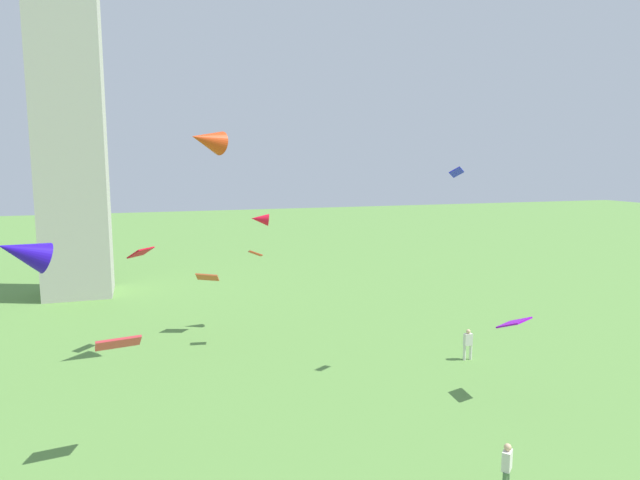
{
  "coord_description": "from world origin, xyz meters",
  "views": [
    {
      "loc": [
        -6.31,
        -5.24,
        10.87
      ],
      "look_at": [
        1.01,
        17.28,
        7.52
      ],
      "focal_mm": 31.28,
      "sensor_mm": 36.0,
      "label": 1
    }
  ],
  "objects_px": {
    "kite_flying_0": "(255,253)",
    "kite_flying_3": "(118,343)",
    "kite_flying_5": "(207,140)",
    "kite_flying_1": "(260,219)",
    "kite_flying_8": "(141,252)",
    "kite_flying_4": "(457,172)",
    "person_2": "(468,343)",
    "kite_flying_2": "(23,252)",
    "kite_flying_7": "(514,323)",
    "person_3": "(507,465)",
    "kite_flying_6": "(207,277)"
  },
  "relations": [
    {
      "from": "kite_flying_0",
      "to": "kite_flying_3",
      "type": "bearing_deg",
      "value": -118.55
    },
    {
      "from": "kite_flying_3",
      "to": "kite_flying_5",
      "type": "distance_m",
      "value": 12.63
    },
    {
      "from": "kite_flying_1",
      "to": "kite_flying_8",
      "type": "xyz_separation_m",
      "value": [
        -7.36,
        -2.2,
        -1.45
      ]
    },
    {
      "from": "kite_flying_4",
      "to": "kite_flying_8",
      "type": "xyz_separation_m",
      "value": [
        -15.08,
        8.47,
        -4.59
      ]
    },
    {
      "from": "kite_flying_5",
      "to": "kite_flying_8",
      "type": "xyz_separation_m",
      "value": [
        -3.51,
        3.1,
        -6.23
      ]
    },
    {
      "from": "person_2",
      "to": "kite_flying_2",
      "type": "xyz_separation_m",
      "value": [
        -22.09,
        2.71,
        5.75
      ]
    },
    {
      "from": "kite_flying_5",
      "to": "kite_flying_7",
      "type": "xyz_separation_m",
      "value": [
        12.6,
        -8.98,
        -8.41
      ]
    },
    {
      "from": "person_2",
      "to": "person_3",
      "type": "height_order",
      "value": "person_3"
    },
    {
      "from": "kite_flying_8",
      "to": "kite_flying_7",
      "type": "bearing_deg",
      "value": 91.61
    },
    {
      "from": "kite_flying_3",
      "to": "kite_flying_4",
      "type": "bearing_deg",
      "value": 5.86
    },
    {
      "from": "kite_flying_6",
      "to": "kite_flying_0",
      "type": "bearing_deg",
      "value": -37.85
    },
    {
      "from": "kite_flying_8",
      "to": "person_3",
      "type": "bearing_deg",
      "value": 69.54
    },
    {
      "from": "kite_flying_7",
      "to": "person_2",
      "type": "bearing_deg",
      "value": -18.03
    },
    {
      "from": "kite_flying_0",
      "to": "kite_flying_6",
      "type": "height_order",
      "value": "kite_flying_0"
    },
    {
      "from": "person_3",
      "to": "kite_flying_3",
      "type": "xyz_separation_m",
      "value": [
        -12.04,
        6.32,
        3.39
      ]
    },
    {
      "from": "person_2",
      "to": "kite_flying_2",
      "type": "bearing_deg",
      "value": -4.8
    },
    {
      "from": "kite_flying_4",
      "to": "kite_flying_6",
      "type": "xyz_separation_m",
      "value": [
        -11.13,
        10.84,
        -6.76
      ]
    },
    {
      "from": "person_2",
      "to": "kite_flying_4",
      "type": "distance_m",
      "value": 9.62
    },
    {
      "from": "kite_flying_7",
      "to": "kite_flying_8",
      "type": "distance_m",
      "value": 20.26
    },
    {
      "from": "kite_flying_7",
      "to": "kite_flying_6",
      "type": "bearing_deg",
      "value": 31.55
    },
    {
      "from": "kite_flying_2",
      "to": "kite_flying_3",
      "type": "relative_size",
      "value": 1.77
    },
    {
      "from": "kite_flying_2",
      "to": "kite_flying_5",
      "type": "relative_size",
      "value": 1.23
    },
    {
      "from": "person_3",
      "to": "kite_flying_1",
      "type": "relative_size",
      "value": 1.35
    },
    {
      "from": "kite_flying_1",
      "to": "kite_flying_4",
      "type": "xyz_separation_m",
      "value": [
        7.72,
        -10.67,
        3.14
      ]
    },
    {
      "from": "kite_flying_2",
      "to": "kite_flying_3",
      "type": "xyz_separation_m",
      "value": [
        4.27,
        -7.66,
        -2.35
      ]
    },
    {
      "from": "person_2",
      "to": "kite_flying_0",
      "type": "xyz_separation_m",
      "value": [
        -10.58,
        6.04,
        4.57
      ]
    },
    {
      "from": "person_2",
      "to": "kite_flying_5",
      "type": "bearing_deg",
      "value": -14.91
    },
    {
      "from": "kite_flying_1",
      "to": "kite_flying_4",
      "type": "distance_m",
      "value": 13.54
    },
    {
      "from": "kite_flying_1",
      "to": "kite_flying_8",
      "type": "relative_size",
      "value": 0.79
    },
    {
      "from": "kite_flying_4",
      "to": "kite_flying_1",
      "type": "bearing_deg",
      "value": -96.54
    },
    {
      "from": "person_3",
      "to": "kite_flying_3",
      "type": "relative_size",
      "value": 1.06
    },
    {
      "from": "kite_flying_2",
      "to": "kite_flying_3",
      "type": "height_order",
      "value": "kite_flying_2"
    },
    {
      "from": "kite_flying_4",
      "to": "kite_flying_5",
      "type": "xyz_separation_m",
      "value": [
        -11.57,
        5.37,
        1.63
      ]
    },
    {
      "from": "kite_flying_4",
      "to": "kite_flying_5",
      "type": "relative_size",
      "value": 0.44
    },
    {
      "from": "kite_flying_5",
      "to": "kite_flying_7",
      "type": "distance_m",
      "value": 17.61
    },
    {
      "from": "kite_flying_4",
      "to": "kite_flying_7",
      "type": "relative_size",
      "value": 0.68
    },
    {
      "from": "person_3",
      "to": "kite_flying_6",
      "type": "bearing_deg",
      "value": 67.38
    },
    {
      "from": "kite_flying_6",
      "to": "person_3",
      "type": "bearing_deg",
      "value": -52.83
    },
    {
      "from": "kite_flying_1",
      "to": "kite_flying_8",
      "type": "bearing_deg",
      "value": -64.29
    },
    {
      "from": "person_3",
      "to": "kite_flying_4",
      "type": "distance_m",
      "value": 14.26
    },
    {
      "from": "kite_flying_3",
      "to": "kite_flying_5",
      "type": "relative_size",
      "value": 0.69
    },
    {
      "from": "person_2",
      "to": "kite_flying_8",
      "type": "relative_size",
      "value": 1.06
    },
    {
      "from": "person_2",
      "to": "kite_flying_2",
      "type": "relative_size",
      "value": 0.6
    },
    {
      "from": "person_2",
      "to": "kite_flying_4",
      "type": "xyz_separation_m",
      "value": [
        -1.85,
        -1.25,
        9.35
      ]
    },
    {
      "from": "kite_flying_8",
      "to": "kite_flying_1",
      "type": "bearing_deg",
      "value": 145.1
    },
    {
      "from": "kite_flying_0",
      "to": "kite_flying_3",
      "type": "height_order",
      "value": "kite_flying_0"
    },
    {
      "from": "person_3",
      "to": "kite_flying_2",
      "type": "bearing_deg",
      "value": 97.76
    },
    {
      "from": "kite_flying_5",
      "to": "person_2",
      "type": "bearing_deg",
      "value": 44.74
    },
    {
      "from": "kite_flying_1",
      "to": "kite_flying_2",
      "type": "relative_size",
      "value": 0.44
    },
    {
      "from": "person_2",
      "to": "kite_flying_3",
      "type": "xyz_separation_m",
      "value": [
        -17.82,
        -4.96,
        3.4
      ]
    }
  ]
}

